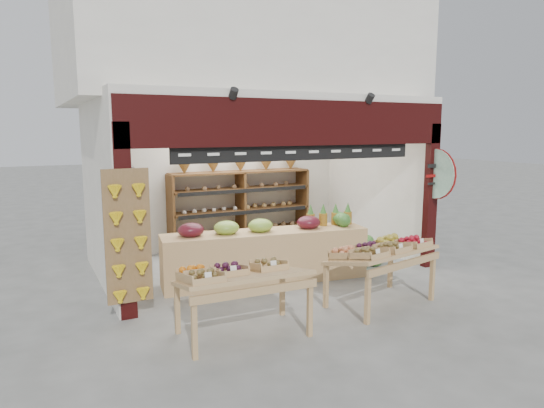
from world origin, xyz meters
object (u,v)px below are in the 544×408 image
Objects in this scene: refrigerator at (116,216)px; cardboard_stack at (203,263)px; watermelon_pile at (365,254)px; display_table_right at (381,251)px; display_table_left at (233,275)px; mid_counter at (265,254)px; back_shelving at (241,193)px.

refrigerator reaches higher than cardboard_stack.
watermelon_pile is (4.22, -2.18, -0.74)m from refrigerator.
cardboard_stack is 0.61× the size of display_table_right.
mid_counter is at bearing 52.91° from display_table_left.
refrigerator is 4.08m from display_table_left.
display_table_left is at bearing -179.73° from display_table_right.
back_shelving reaches higher than display_table_left.
refrigerator is 2.39× the size of watermelon_pile.
cardboard_stack is at bearing -132.04° from back_shelving.
display_table_right is (3.05, -4.00, -0.14)m from refrigerator.
refrigerator is 1.08× the size of display_table_right.
back_shelving is at bearing 11.83° from refrigerator.
mid_counter is 4.51× the size of watermelon_pile.
refrigerator is 0.53× the size of mid_counter.
refrigerator is at bearing 129.66° from cardboard_stack.
cardboard_stack reaches higher than watermelon_pile.
refrigerator is 1.15× the size of display_table_left.
cardboard_stack is (-1.44, -1.60, -0.96)m from back_shelving.
display_table_right is (1.85, -2.55, 0.57)m from cardboard_stack.
mid_counter is (0.83, -0.81, 0.25)m from cardboard_stack.
display_table_left is (0.71, -4.01, -0.16)m from refrigerator.
back_shelving reaches higher than refrigerator.
cardboard_stack is at bearing 135.62° from mid_counter.
display_table_left is 2.07× the size of watermelon_pile.
refrigerator is at bearing 127.31° from display_table_right.
mid_counter is 2.21m from display_table_left.
display_table_right is (1.02, -1.74, 0.32)m from mid_counter.
display_table_left is 0.94× the size of display_table_right.
refrigerator is at bearing 152.68° from watermelon_pile.
cardboard_stack is 3.20m from display_table_right.
mid_counter is at bearing -104.24° from back_shelving.
watermelon_pile is (2.18, 0.08, -0.28)m from mid_counter.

